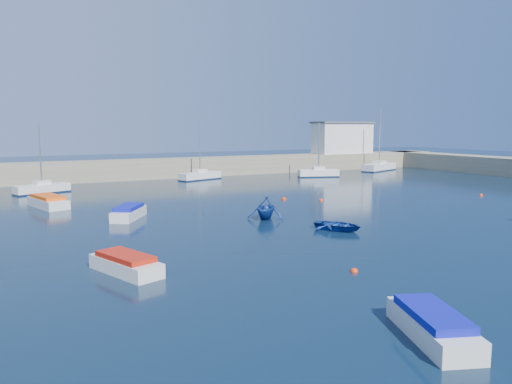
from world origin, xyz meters
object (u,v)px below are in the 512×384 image
sailboat_8 (379,167)px  motorboat_2 (48,202)px  dinghy_center (338,225)px  harbor_office (342,138)px  motorboat_1 (129,212)px  sailboat_6 (200,176)px  sailboat_5 (42,188)px  motorboat_0 (126,264)px  dinghy_left (266,208)px  sailboat_7 (318,173)px  motorboat_3 (433,325)px

sailboat_8 → motorboat_2: 53.10m
dinghy_center → motorboat_2: bearing=100.2°
harbor_office → sailboat_8: size_ratio=1.00×
sailboat_8 → motorboat_1: sailboat_8 is taller
motorboat_2 → sailboat_6: bearing=21.9°
sailboat_5 → motorboat_1: 19.69m
motorboat_0 → harbor_office: bearing=23.7°
motorboat_0 → dinghy_left: 16.10m
sailboat_7 → motorboat_2: (-36.61, -10.95, -0.08)m
sailboat_5 → dinghy_center: (16.23, -30.23, -0.20)m
motorboat_1 → motorboat_3: motorboat_1 is taller
sailboat_8 → motorboat_3: bearing=118.8°
harbor_office → motorboat_3: size_ratio=2.18×
sailboat_5 → motorboat_2: sailboat_5 is taller
sailboat_5 → sailboat_6: sailboat_6 is taller
harbor_office → motorboat_0: size_ratio=2.19×
sailboat_5 → motorboat_1: (4.58, -19.15, -0.05)m
sailboat_8 → motorboat_0: bearing=106.2°
sailboat_8 → sailboat_7: bearing=83.1°
sailboat_6 → motorboat_0: bearing=134.3°
sailboat_5 → sailboat_8: 50.86m
sailboat_7 → motorboat_3: 54.41m
motorboat_0 → dinghy_center: 15.64m
motorboat_1 → dinghy_center: size_ratio=1.33×
sailboat_6 → sailboat_7: bearing=-124.2°
motorboat_3 → dinghy_center: bearing=84.1°
motorboat_0 → dinghy_left: size_ratio=1.40×
dinghy_left → sailboat_5: bearing=159.8°
motorboat_2 → dinghy_center: bearing=-65.2°
harbor_office → sailboat_6: (-27.58, -5.16, -4.54)m
harbor_office → motorboat_2: (-47.96, -20.40, -4.59)m
sailboat_6 → dinghy_center: bearing=154.5°
sailboat_6 → dinghy_left: sailboat_6 is taller
sailboat_6 → motorboat_2: bearing=107.4°
sailboat_5 → dinghy_left: sailboat_5 is taller
harbor_office → motorboat_1: harbor_office is taller
motorboat_3 → motorboat_1: bearing=118.8°
sailboat_6 → sailboat_7: (16.23, -4.29, 0.03)m
sailboat_7 → sailboat_8: sailboat_8 is taller
motorboat_1 → dinghy_center: bearing=-10.6°
harbor_office → motorboat_3: 68.69m
sailboat_5 → harbor_office: bearing=-98.3°
sailboat_5 → sailboat_7: size_ratio=0.99×
sailboat_8 → sailboat_5: bearing=73.8°
harbor_office → motorboat_3: bearing=-125.0°
motorboat_3 → dinghy_center: (7.98, 15.72, -0.13)m
sailboat_8 → motorboat_2: size_ratio=1.79×
dinghy_center → motorboat_0: bearing=162.6°
motorboat_3 → dinghy_center: motorboat_3 is taller
motorboat_1 → dinghy_center: motorboat_1 is taller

